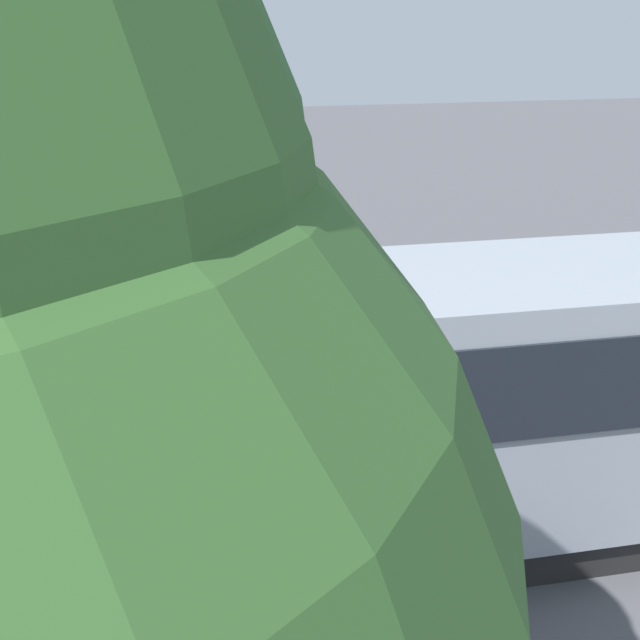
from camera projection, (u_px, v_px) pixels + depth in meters
The scene contains 13 objects.
ground_plane at pixel (385, 366), 15.04m from camera, with size 80.00×80.00×0.00m, color #4C4C51.
tour_bus at pixel (536, 401), 9.91m from camera, with size 9.81×2.66×3.25m.
spectator_far_left at pixel (522, 362), 12.69m from camera, with size 0.58×0.34×1.66m.
spectator_left at pixel (467, 375), 12.18m from camera, with size 0.57×0.39×1.70m.
spectator_centre at pixel (388, 364), 12.35m from camera, with size 0.57×0.39×1.81m.
spectator_right at pixel (315, 383), 12.00m from camera, with size 0.58×0.35×1.66m.
parked_motorcycle_silver at pixel (257, 445), 11.35m from camera, with size 2.05×0.64×0.99m.
stunt_motorcycle at pixel (140, 285), 16.21m from camera, with size 1.93×1.09×1.58m.
traffic_cone at pixel (270, 321), 16.30m from camera, with size 0.34×0.34×0.63m.
bay_line_b at pixel (531, 330), 16.67m from camera, with size 0.25×4.49×0.01m.
bay_line_c at pixel (413, 340), 16.18m from camera, with size 0.22×3.63×0.01m.
bay_line_d at pixel (288, 351), 15.68m from camera, with size 0.26×4.76×0.01m.
bay_line_e at pixel (154, 362), 15.19m from camera, with size 0.22×3.64×0.01m.
Camera 1 is at (4.15, 13.25, 5.96)m, focal length 48.20 mm.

